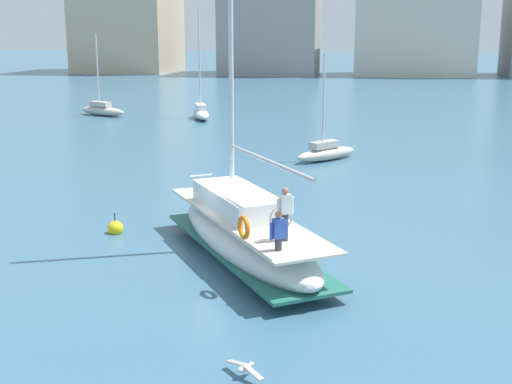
% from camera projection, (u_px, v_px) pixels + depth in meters
% --- Properties ---
extents(ground_plane, '(400.00, 400.00, 0.00)m').
position_uv_depth(ground_plane, '(233.00, 248.00, 23.52)').
color(ground_plane, '#38607A').
extents(main_sailboat, '(7.26, 9.35, 13.63)m').
position_uv_depth(main_sailboat, '(245.00, 232.00, 22.29)').
color(main_sailboat, silver).
rests_on(main_sailboat, ground).
extents(moored_sloop_near, '(2.89, 5.13, 8.88)m').
position_uv_depth(moored_sloop_near, '(201.00, 112.00, 56.76)').
color(moored_sloop_near, silver).
rests_on(moored_sloop_near, ground).
extents(moored_sloop_far, '(3.77, 4.07, 6.10)m').
position_uv_depth(moored_sloop_far, '(326.00, 152.00, 39.03)').
color(moored_sloop_far, '#B7B2A8').
rests_on(moored_sloop_far, ground).
extents(moored_catamaran, '(4.97, 3.01, 6.98)m').
position_uv_depth(moored_catamaran, '(102.00, 109.00, 58.85)').
color(moored_catamaran, '#B7B2A8').
rests_on(moored_catamaran, ground).
extents(seagull, '(0.98, 0.84, 0.17)m').
position_uv_depth(seagull, '(245.00, 368.00, 14.79)').
color(seagull, silver).
rests_on(seagull, ground).
extents(mooring_buoy, '(0.59, 0.59, 0.89)m').
position_uv_depth(mooring_buoy, '(115.00, 228.00, 25.25)').
color(mooring_buoy, yellow).
rests_on(mooring_buoy, ground).
extents(waterfront_buildings, '(83.59, 17.05, 23.53)m').
position_uv_depth(waterfront_buildings, '(309.00, 10.00, 110.08)').
color(waterfront_buildings, '#C6AD8E').
rests_on(waterfront_buildings, ground).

